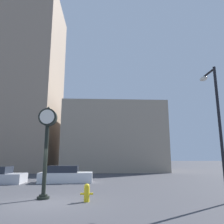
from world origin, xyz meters
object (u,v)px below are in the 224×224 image
(street_clock, at_px, (47,135))
(street_lamp_right, at_px, (215,111))
(car_white, at_px, (65,175))
(fire_hydrant_near, at_px, (87,193))

(street_clock, xyz_separation_m, street_lamp_right, (8.72, -1.13, 1.18))
(car_white, distance_m, fire_hydrant_near, 8.44)
(fire_hydrant_near, relative_size, street_lamp_right, 0.12)
(fire_hydrant_near, bearing_deg, car_white, 105.71)
(street_clock, distance_m, street_lamp_right, 8.87)
(street_lamp_right, bearing_deg, fire_hydrant_near, 177.28)
(street_clock, bearing_deg, car_white, 90.36)
(car_white, bearing_deg, street_lamp_right, -44.81)
(street_clock, height_order, fire_hydrant_near, street_clock)
(car_white, relative_size, fire_hydrant_near, 5.28)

